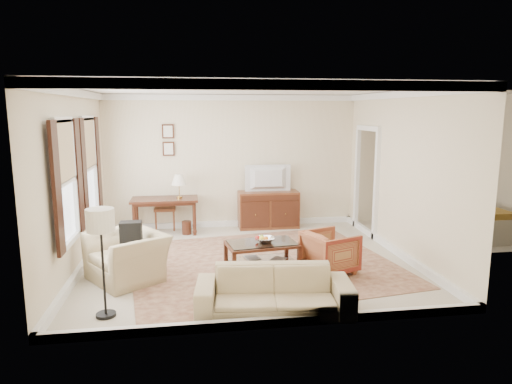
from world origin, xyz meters
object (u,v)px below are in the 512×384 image
object	(u,v)px
sofa	(274,284)
sideboard	(268,209)
tv	(269,170)
coffee_table	(262,249)
striped_armchair	(330,250)
club_armchair	(127,249)
writing_desk	(165,204)

from	to	relation	value
sofa	sideboard	bearing A→B (deg)	87.43
sofa	tv	bearing A→B (deg)	87.39
tv	coffee_table	distance (m)	2.91
sideboard	sofa	size ratio (longest dim) A/B	0.66
sofa	coffee_table	bearing A→B (deg)	92.92
sofa	striped_armchair	bearing A→B (deg)	55.22
tv	club_armchair	bearing A→B (deg)	46.11
writing_desk	sideboard	bearing A→B (deg)	4.11
writing_desk	sofa	world-z (taller)	sofa
striped_armchair	coffee_table	bearing A→B (deg)	55.69
sideboard	coffee_table	bearing A→B (deg)	-102.21
club_armchair	tv	bearing A→B (deg)	101.62
sideboard	striped_armchair	size ratio (longest dim) A/B	1.77
club_armchair	coffee_table	bearing A→B (deg)	57.94
striped_armchair	sofa	distance (m)	1.75
coffee_table	sofa	bearing A→B (deg)	-93.60
writing_desk	striped_armchair	size ratio (longest dim) A/B	1.85
tv	club_armchair	size ratio (longest dim) A/B	0.86
coffee_table	sofa	xyz separation A→B (m)	(-0.10, -1.57, 0.02)
writing_desk	club_armchair	distance (m)	2.69
tv	coffee_table	xyz separation A→B (m)	(-0.59, -2.70, -0.92)
tv	striped_armchair	world-z (taller)	tv
sideboard	sofa	xyz separation A→B (m)	(-0.69, -4.29, -0.02)
striped_armchair	club_armchair	xyz separation A→B (m)	(-3.15, 0.17, 0.12)
sideboard	club_armchair	bearing A→B (deg)	-133.69
writing_desk	sideboard	size ratio (longest dim) A/B	1.04
coffee_table	sideboard	bearing A→B (deg)	77.79
writing_desk	sofa	bearing A→B (deg)	-69.47
striped_armchair	club_armchair	size ratio (longest dim) A/B	0.67
tv	club_armchair	xyz separation A→B (m)	(-2.68, -2.78, -0.80)
coffee_table	tv	bearing A→B (deg)	77.71
writing_desk	sofa	size ratio (longest dim) A/B	0.69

